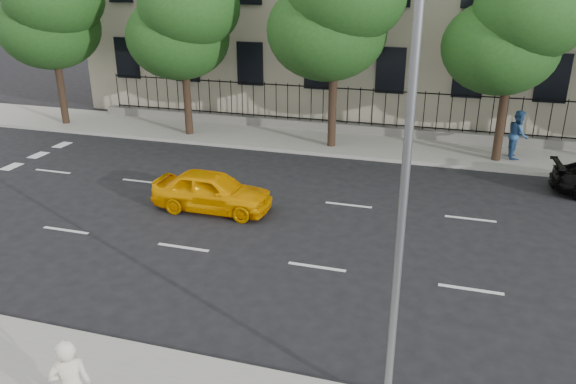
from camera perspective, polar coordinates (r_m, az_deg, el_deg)
name	(u,v)px	position (r m, az deg, el deg)	size (l,w,h in m)	color
ground	(291,318)	(13.31, 0.29, -12.68)	(120.00, 120.00, 0.00)	black
far_sidewalk	(378,146)	(25.84, 9.14, 4.65)	(60.00, 4.00, 0.15)	gray
lane_markings	(335,232)	(17.32, 4.75, -4.10)	(49.60, 4.62, 0.01)	silver
iron_fence	(384,124)	(27.31, 9.73, 6.79)	(30.00, 0.50, 2.20)	slate
street_light	(411,130)	(9.11, 12.43, 6.13)	(0.25, 3.32, 8.05)	slate
tree_a	(51,1)	(30.61, -22.94, 17.46)	(5.71, 5.31, 9.39)	#382619
tree_b	(184,10)	(26.83, -10.54, 17.75)	(5.53, 5.12, 8.97)	#382619
tree_d	(517,17)	(24.05, 22.22, 16.15)	(5.34, 4.94, 8.84)	#382619
yellow_taxi	(212,191)	(18.77, -7.71, 0.11)	(1.61, 3.99, 1.36)	#FDA700
pedestrian_far	(518,134)	(25.22, 22.30, 5.43)	(0.98, 0.76, 2.02)	#2D548B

